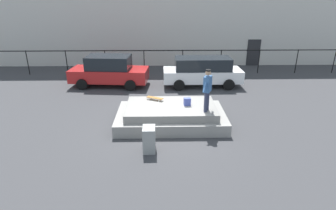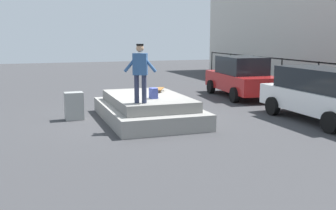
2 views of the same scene
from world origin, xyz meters
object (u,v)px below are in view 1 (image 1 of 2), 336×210
Objects in this scene: car_red_sedan_near at (109,71)px; utility_box at (149,139)px; skateboarder at (207,88)px; backpack at (187,102)px; car_white_hatchback_mid at (202,71)px; skateboard at (155,98)px.

utility_box is (2.71, -7.73, -0.46)m from car_red_sedan_near.
backpack is at bearing 139.47° from skateboarder.
car_white_hatchback_mid is 8.12m from utility_box.
utility_box is (-2.90, -7.58, -0.46)m from car_white_hatchback_mid.
car_white_hatchback_mid is (0.65, 5.90, -0.89)m from skateboarder.
skateboard is 5.39m from car_white_hatchback_mid.
car_white_hatchback_mid is (5.61, -0.15, -0.00)m from car_red_sedan_near.
skateboard is at bearing -59.18° from car_red_sedan_near.
utility_box is (-1.53, -2.29, -0.53)m from backpack.
skateboarder is at bearing -96.29° from car_white_hatchback_mid.
backpack is at bearing -25.42° from skateboard.
skateboarder reaches higher than skateboard.
backpack reaches higher than skateboard.
skateboard is at bearing 148.83° from skateboarder.
skateboarder is 0.36× the size of car_white_hatchback_mid.
skateboarder is 7.88m from car_red_sedan_near.
car_red_sedan_near reaches higher than backpack.
car_red_sedan_near is at bearing 178.44° from car_white_hatchback_mid.
car_white_hatchback_mid is (2.75, 4.63, -0.01)m from skateboard.
car_white_hatchback_mid is (1.37, 5.29, -0.07)m from backpack.
skateboarder is at bearing 36.06° from utility_box.
backpack is at bearing 55.61° from utility_box.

